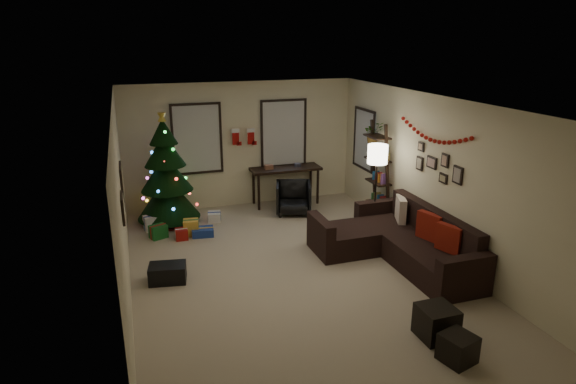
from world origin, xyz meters
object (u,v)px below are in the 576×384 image
object	(u,v)px
sofa	(399,243)
desk	(286,172)
bookshelf	(379,175)
christmas_tree	(166,177)
desk_chair	(293,198)

from	to	relation	value
sofa	desk	size ratio (longest dim) A/B	1.80
sofa	bookshelf	bearing A→B (deg)	73.94
christmas_tree	sofa	size ratio (longest dim) A/B	0.83
sofa	desk_chair	xyz separation A→B (m)	(-0.96, 2.66, 0.06)
desk	bookshelf	distance (m)	2.20
bookshelf	christmas_tree	bearing A→B (deg)	161.36
desk_chair	bookshelf	world-z (taller)	bookshelf
desk_chair	sofa	bearing A→B (deg)	-52.25
desk	christmas_tree	bearing A→B (deg)	-172.13
christmas_tree	sofa	world-z (taller)	christmas_tree
desk_chair	bookshelf	bearing A→B (deg)	-18.44
christmas_tree	desk	distance (m)	2.62
desk	bookshelf	xyz separation A→B (m)	(1.38, -1.70, 0.26)
christmas_tree	bookshelf	xyz separation A→B (m)	(3.97, -1.34, 0.04)
sofa	desk_chair	distance (m)	2.83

